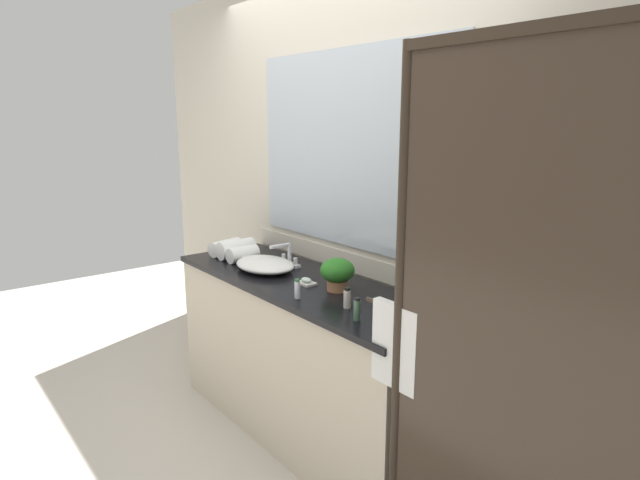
% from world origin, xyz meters
% --- Properties ---
extents(ground_plane, '(8.00, 8.00, 0.00)m').
position_xyz_m(ground_plane, '(0.00, 0.00, 0.00)').
color(ground_plane, beige).
extents(wall_back_with_mirror, '(4.40, 0.06, 2.60)m').
position_xyz_m(wall_back_with_mirror, '(0.00, 0.34, 1.31)').
color(wall_back_with_mirror, beige).
rests_on(wall_back_with_mirror, ground_plane).
extents(vanity_cabinet, '(1.80, 0.58, 0.90)m').
position_xyz_m(vanity_cabinet, '(0.00, 0.01, 0.45)').
color(vanity_cabinet, beige).
rests_on(vanity_cabinet, ground_plane).
extents(shower_enclosure, '(1.20, 0.59, 2.00)m').
position_xyz_m(shower_enclosure, '(1.28, -0.19, 1.02)').
color(shower_enclosure, '#2D2319').
rests_on(shower_enclosure, ground_plane).
extents(sink_basin, '(0.40, 0.30, 0.07)m').
position_xyz_m(sink_basin, '(-0.29, -0.05, 0.94)').
color(sink_basin, white).
rests_on(sink_basin, vanity_cabinet).
extents(faucet, '(0.17, 0.16, 0.14)m').
position_xyz_m(faucet, '(-0.29, 0.11, 0.95)').
color(faucet, silver).
rests_on(faucet, vanity_cabinet).
extents(potted_plant, '(0.17, 0.17, 0.17)m').
position_xyz_m(potted_plant, '(0.24, 0.04, 0.99)').
color(potted_plant, '#B77A51').
rests_on(potted_plant, vanity_cabinet).
extents(soap_dish, '(0.10, 0.07, 0.04)m').
position_xyz_m(soap_dish, '(0.07, -0.02, 0.91)').
color(soap_dish, silver).
rests_on(soap_dish, vanity_cabinet).
extents(amenity_bottle_lotion, '(0.03, 0.03, 0.10)m').
position_xyz_m(amenity_bottle_lotion, '(0.61, -0.17, 0.95)').
color(amenity_bottle_lotion, '#4C7056').
rests_on(amenity_bottle_lotion, vanity_cabinet).
extents(amenity_bottle_shampoo, '(0.03, 0.03, 0.10)m').
position_xyz_m(amenity_bottle_shampoo, '(0.47, -0.09, 0.95)').
color(amenity_bottle_shampoo, silver).
rests_on(amenity_bottle_shampoo, vanity_cabinet).
extents(amenity_bottle_body_wash, '(0.03, 0.03, 0.10)m').
position_xyz_m(amenity_bottle_body_wash, '(0.22, -0.19, 0.95)').
color(amenity_bottle_body_wash, silver).
rests_on(amenity_bottle_body_wash, vanity_cabinet).
extents(rolled_towel_near_edge, '(0.15, 0.23, 0.10)m').
position_xyz_m(rolled_towel_near_edge, '(-0.76, -0.04, 0.95)').
color(rolled_towel_near_edge, white).
rests_on(rolled_towel_near_edge, vanity_cabinet).
extents(rolled_towel_middle, '(0.12, 0.23, 0.11)m').
position_xyz_m(rolled_towel_middle, '(-0.65, -0.03, 0.96)').
color(rolled_towel_middle, white).
rests_on(rolled_towel_middle, vanity_cabinet).
extents(rolled_towel_far_edge, '(0.10, 0.19, 0.10)m').
position_xyz_m(rolled_towel_far_edge, '(-0.54, -0.05, 0.95)').
color(rolled_towel_far_edge, white).
rests_on(rolled_towel_far_edge, vanity_cabinet).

